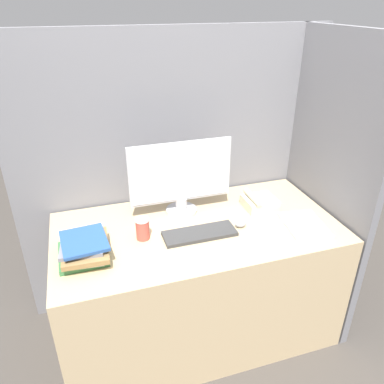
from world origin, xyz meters
The scene contains 11 objects.
ground_plane centered at (0.00, 0.00, 0.00)m, with size 12.00×12.00×0.00m, color #423D38.
cubicle_panel_rear centered at (0.00, 0.83, 0.88)m, with size 1.96×0.04×1.76m.
cubicle_panel_right centered at (0.82, 0.43, 0.88)m, with size 0.04×0.86×1.76m.
desk centered at (0.00, 0.40, 0.38)m, with size 1.56×0.80×0.76m.
monitor centered at (-0.04, 0.59, 0.98)m, with size 0.59×0.18×0.43m.
keyboard centered at (-0.01, 0.32, 0.77)m, with size 0.39×0.14×0.02m.
mouse centered at (0.23, 0.33, 0.78)m, with size 0.06×0.04×0.03m.
coffee_cup centered at (-0.31, 0.38, 0.82)m, with size 0.07×0.07×0.12m.
book_stack centered at (-0.61, 0.31, 0.81)m, with size 0.25×0.30×0.10m.
desk_telephone centered at (0.42, 0.49, 0.80)m, with size 0.19×0.18×0.10m.
paper_pile centered at (0.56, 0.22, 0.77)m, with size 0.24×0.31×0.02m.
Camera 1 is at (-0.56, -1.26, 1.89)m, focal length 35.00 mm.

